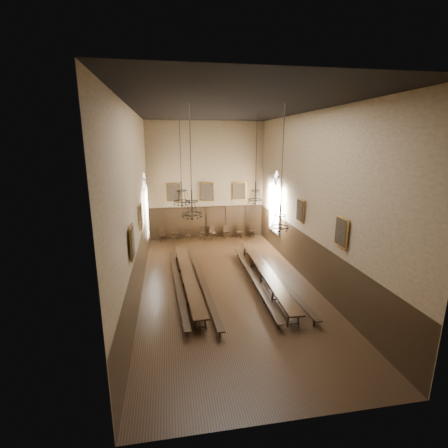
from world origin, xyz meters
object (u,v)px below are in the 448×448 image
object	(u,v)px
chair_0	(163,238)
chair_6	(239,234)
bench_right_outer	(273,275)
chair_1	(175,237)
chair_7	(252,233)
chair_4	(213,235)
chair_3	(203,235)
chair_5	(227,234)
chandelier_back_right	(255,194)
bench_right_inner	(253,279)
chandelier_back_left	(182,196)
table_left	(188,280)
chair_2	(188,237)
table_right	(265,276)
bench_left_outer	(177,284)
bench_left_inner	(202,282)
chandelier_front_left	(192,207)
chandelier_front_right	(280,219)

from	to	relation	value
chair_0	chair_6	bearing A→B (deg)	-13.44
bench_right_outer	chair_1	world-z (taller)	chair_1
chair_1	chair_7	xyz separation A→B (m)	(6.16, 0.07, 0.01)
chair_4	chair_3	bearing A→B (deg)	161.89
chair_3	chair_6	size ratio (longest dim) A/B	1.01
chair_0	chair_5	xyz separation A→B (m)	(5.02, 0.05, -0.01)
chair_3	chandelier_back_right	bearing A→B (deg)	-49.90
bench_right_inner	chandelier_back_left	size ratio (longest dim) A/B	1.93
bench_right_outer	chair_7	xyz separation A→B (m)	(0.99, 8.47, 0.01)
table_left	chair_2	size ratio (longest dim) A/B	10.84
bench_right_outer	chandelier_back_left	xyz separation A→B (m)	(-4.80, 2.16, 4.22)
chair_4	chair_6	distance (m)	2.13
table_right	bench_left_outer	world-z (taller)	table_right
bench_left_outer	bench_left_inner	xyz separation A→B (m)	(1.29, 0.02, 0.02)
chair_1	chair_2	size ratio (longest dim) A/B	1.12
chair_0	chandelier_front_left	world-z (taller)	chandelier_front_left
chair_0	bench_right_outer	bearing A→B (deg)	-67.20
table_right	chair_5	world-z (taller)	chair_5
chair_6	chair_7	xyz separation A→B (m)	(1.08, 0.12, 0.00)
chair_1	chair_5	bearing A→B (deg)	-7.80
table_left	bench_right_inner	xyz separation A→B (m)	(3.50, -0.28, -0.09)
chandelier_front_left	chandelier_front_right	xyz separation A→B (m)	(3.91, -0.23, -0.63)
chair_3	chandelier_front_right	distance (m)	11.80
table_right	chair_7	size ratio (longest dim) A/B	9.68
bench_left_outer	chandelier_back_left	world-z (taller)	chandelier_back_left
bench_right_inner	chandelier_front_left	bearing A→B (deg)	-149.64
bench_right_inner	chair_0	distance (m)	9.99
chair_1	chandelier_front_left	world-z (taller)	chandelier_front_left
chair_7	chair_3	bearing A→B (deg)	-164.03
chandelier_front_right	bench_right_outer	bearing A→B (deg)	75.88
table_right	chair_0	bearing A→B (deg)	122.96
chair_0	chandelier_back_left	xyz separation A→B (m)	(1.32, -6.20, 4.21)
chair_3	chandelier_back_right	distance (m)	7.76
table_right	chair_3	distance (m)	9.00
chair_0	bench_left_outer	bearing A→B (deg)	-97.71
chair_4	table_right	bearing A→B (deg)	-96.80
chandelier_back_right	chandelier_back_left	bearing A→B (deg)	-177.63
chair_4	chair_5	distance (m)	1.12
chair_4	chandelier_front_right	world-z (taller)	chandelier_front_right
chair_4	chandelier_back_left	xyz separation A→B (m)	(-2.58, -6.21, 4.21)
chandelier_back_left	chandelier_front_right	world-z (taller)	same
chandelier_back_right	bench_left_outer	bearing A→B (deg)	-151.91
bench_left_inner	bench_right_outer	size ratio (longest dim) A/B	0.97
bench_left_inner	chair_6	size ratio (longest dim) A/B	10.07
bench_right_inner	chandelier_back_left	xyz separation A→B (m)	(-3.60, 2.50, 4.24)
chandelier_front_left	chair_1	bearing A→B (deg)	93.29
bench_right_outer	chandelier_front_right	size ratio (longest dim) A/B	1.93
bench_left_outer	chair_2	xyz separation A→B (m)	(1.08, 8.64, -0.01)
bench_left_inner	chair_4	size ratio (longest dim) A/B	9.96
bench_right_outer	chair_4	size ratio (longest dim) A/B	10.26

